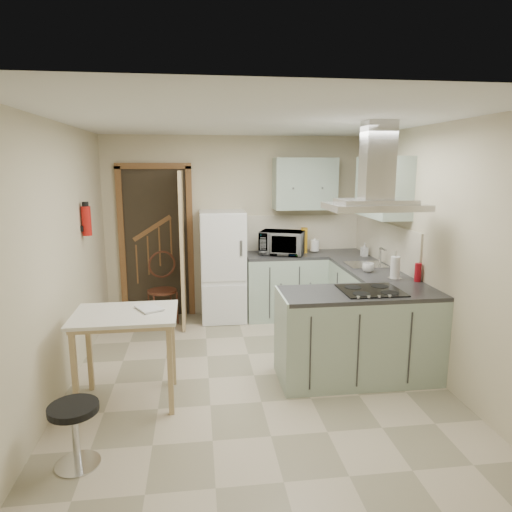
{
  "coord_description": "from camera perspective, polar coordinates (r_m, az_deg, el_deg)",
  "views": [
    {
      "loc": [
        -0.54,
        -4.28,
        2.1
      ],
      "look_at": [
        0.08,
        0.45,
        1.15
      ],
      "focal_mm": 32.0,
      "sensor_mm": 36.0,
      "label": 1
    }
  ],
  "objects": [
    {
      "name": "floor",
      "position": [
        4.8,
        -0.25,
        -14.7
      ],
      "size": [
        4.2,
        4.2,
        0.0
      ],
      "primitive_type": "plane",
      "color": "#BCAD92",
      "rests_on": "ground"
    },
    {
      "name": "ceiling",
      "position": [
        4.33,
        -0.28,
        16.57
      ],
      "size": [
        4.2,
        4.2,
        0.0
      ],
      "primitive_type": "plane",
      "rotation": [
        3.14,
        0.0,
        0.0
      ],
      "color": "silver",
      "rests_on": "back_wall"
    },
    {
      "name": "back_wall",
      "position": [
        6.46,
        -2.6,
        3.7
      ],
      "size": [
        3.6,
        0.0,
        3.6
      ],
      "primitive_type": "plane",
      "rotation": [
        1.57,
        0.0,
        0.0
      ],
      "color": "beige",
      "rests_on": "floor"
    },
    {
      "name": "left_wall",
      "position": [
        4.54,
        -23.43,
        -0.47
      ],
      "size": [
        0.0,
        4.2,
        4.2
      ],
      "primitive_type": "plane",
      "rotation": [
        1.57,
        0.0,
        1.57
      ],
      "color": "beige",
      "rests_on": "floor"
    },
    {
      "name": "right_wall",
      "position": [
        4.95,
        20.89,
        0.63
      ],
      "size": [
        0.0,
        4.2,
        4.2
      ],
      "primitive_type": "plane",
      "rotation": [
        1.57,
        0.0,
        -1.57
      ],
      "color": "beige",
      "rests_on": "floor"
    },
    {
      "name": "doorway",
      "position": [
        6.46,
        -12.34,
        1.66
      ],
      "size": [
        1.1,
        0.12,
        2.1
      ],
      "primitive_type": "cube",
      "color": "brown",
      "rests_on": "floor"
    },
    {
      "name": "fridge",
      "position": [
        6.24,
        -4.16,
        -1.26
      ],
      "size": [
        0.6,
        0.6,
        1.5
      ],
      "primitive_type": "cube",
      "color": "white",
      "rests_on": "floor"
    },
    {
      "name": "counter_back",
      "position": [
        6.41,
        3.59,
        -3.66
      ],
      "size": [
        1.08,
        0.6,
        0.9
      ],
      "primitive_type": "cube",
      "color": "#9EB2A0",
      "rests_on": "floor"
    },
    {
      "name": "counter_right",
      "position": [
        6.01,
        12.76,
        -4.96
      ],
      "size": [
        0.6,
        1.95,
        0.9
      ],
      "primitive_type": "cube",
      "color": "#9EB2A0",
      "rests_on": "floor"
    },
    {
      "name": "splashback",
      "position": [
        6.61,
        5.75,
        2.96
      ],
      "size": [
        1.68,
        0.02,
        0.5
      ],
      "primitive_type": "cube",
      "color": "beige",
      "rests_on": "counter_back"
    },
    {
      "name": "wall_cabinet_back",
      "position": [
        6.38,
        6.12,
        8.97
      ],
      "size": [
        0.85,
        0.35,
        0.7
      ],
      "primitive_type": "cube",
      "color": "#9EB2A0",
      "rests_on": "back_wall"
    },
    {
      "name": "wall_cabinet_right",
      "position": [
        5.57,
        15.58,
        8.29
      ],
      "size": [
        0.35,
        0.9,
        0.7
      ],
      "primitive_type": "cube",
      "color": "#9EB2A0",
      "rests_on": "right_wall"
    },
    {
      "name": "peninsula",
      "position": [
        4.69,
        12.74,
        -9.64
      ],
      "size": [
        1.55,
        0.65,
        0.9
      ],
      "primitive_type": "cube",
      "color": "#9EB2A0",
      "rests_on": "floor"
    },
    {
      "name": "hob",
      "position": [
        4.58,
        14.17,
        -4.2
      ],
      "size": [
        0.58,
        0.5,
        0.01
      ],
      "primitive_type": "cube",
      "color": "black",
      "rests_on": "peninsula"
    },
    {
      "name": "extractor_hood",
      "position": [
        4.44,
        14.68,
        5.99
      ],
      "size": [
        0.9,
        0.55,
        0.1
      ],
      "primitive_type": "cube",
      "color": "silver",
      "rests_on": "ceiling"
    },
    {
      "name": "sink",
      "position": [
        5.74,
        13.55,
        -1.07
      ],
      "size": [
        0.45,
        0.4,
        0.01
      ],
      "primitive_type": "cube",
      "color": "silver",
      "rests_on": "counter_right"
    },
    {
      "name": "fire_extinguisher",
      "position": [
        5.35,
        -20.43,
        4.12
      ],
      "size": [
        0.1,
        0.1,
        0.32
      ],
      "primitive_type": "cylinder",
      "color": "#B2140F",
      "rests_on": "left_wall"
    },
    {
      "name": "drop_leaf_table",
      "position": [
        4.31,
        -15.76,
        -12.13
      ],
      "size": [
        0.9,
        0.68,
        0.84
      ],
      "primitive_type": "cube",
      "rotation": [
        0.0,
        0.0,
        0.01
      ],
      "color": "tan",
      "rests_on": "floor"
    },
    {
      "name": "bentwood_chair",
      "position": [
        6.28,
        -11.63,
        -4.32
      ],
      "size": [
        0.49,
        0.49,
        0.87
      ],
      "primitive_type": "cube",
      "rotation": [
        0.0,
        0.0,
        0.33
      ],
      "color": "#55251C",
      "rests_on": "floor"
    },
    {
      "name": "stool",
      "position": [
        3.68,
        -21.63,
        -20.08
      ],
      "size": [
        0.45,
        0.45,
        0.47
      ],
      "primitive_type": "cylinder",
      "rotation": [
        0.0,
        0.0,
        -0.4
      ],
      "color": "black",
      "rests_on": "floor"
    },
    {
      "name": "microwave",
      "position": [
        6.24,
        3.29,
        1.67
      ],
      "size": [
        0.68,
        0.58,
        0.32
      ],
      "primitive_type": "imported",
      "rotation": [
        0.0,
        0.0,
        -0.38
      ],
      "color": "black",
      "rests_on": "counter_back"
    },
    {
      "name": "kettle",
      "position": [
        6.45,
        7.32,
        1.33
      ],
      "size": [
        0.14,
        0.14,
        0.19
      ],
      "primitive_type": "cylinder",
      "rotation": [
        0.0,
        0.0,
        -0.07
      ],
      "color": "white",
      "rests_on": "counter_back"
    },
    {
      "name": "cereal_box",
      "position": [
        6.45,
        6.04,
        1.98
      ],
      "size": [
        0.14,
        0.24,
        0.33
      ],
      "primitive_type": "cube",
      "rotation": [
        0.0,
        0.0,
        -0.23
      ],
      "color": "orange",
      "rests_on": "counter_back"
    },
    {
      "name": "soap_bottle",
      "position": [
        6.28,
        13.39,
        0.78
      ],
      "size": [
        0.09,
        0.09,
        0.18
      ],
      "primitive_type": "imported",
      "rotation": [
        0.0,
        0.0,
        0.06
      ],
      "color": "#B8B5C2",
      "rests_on": "counter_right"
    },
    {
      "name": "paper_towel",
      "position": [
        5.11,
        17.0,
        -1.36
      ],
      "size": [
        0.12,
        0.12,
        0.25
      ],
      "primitive_type": "cylinder",
      "rotation": [
        0.0,
        0.0,
        0.21
      ],
      "color": "white",
      "rests_on": "counter_right"
    },
    {
      "name": "cup",
      "position": [
        5.36,
        13.85,
        -1.43
      ],
      "size": [
        0.17,
        0.17,
        0.11
      ],
      "primitive_type": "imported",
      "rotation": [
        0.0,
        0.0,
        -0.31
      ],
      "color": "white",
      "rests_on": "counter_right"
    },
    {
      "name": "red_bottle",
      "position": [
        5.08,
        19.58,
        -1.94
      ],
      "size": [
        0.09,
        0.09,
        0.2
      ],
      "primitive_type": "cylinder",
      "rotation": [
        0.0,
        0.0,
        0.33
      ],
      "color": "#9F0D18",
      "rests_on": "peninsula"
    },
    {
      "name": "book",
      "position": [
        4.16,
        -14.4,
        -5.98
      ],
      "size": [
        0.29,
        0.31,
        0.11
      ],
      "primitive_type": "imported",
      "rotation": [
        0.0,
        0.0,
        0.5
      ],
      "color": "#A83842",
      "rests_on": "drop_leaf_table"
    }
  ]
}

